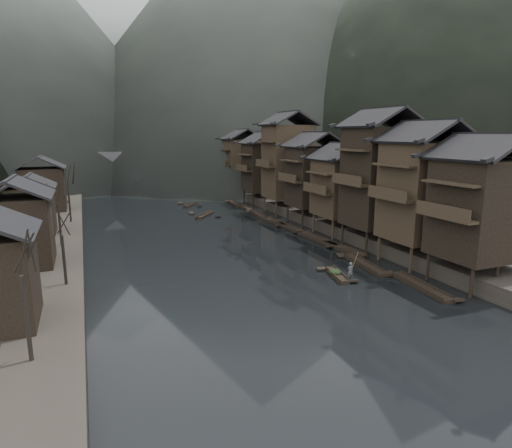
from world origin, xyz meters
TOP-DOWN VIEW (x-y plane):
  - water at (0.00, 0.00)m, footprint 300.00×300.00m
  - right_bank at (35.00, 40.00)m, footprint 40.00×200.00m
  - stilt_houses at (17.28, 19.27)m, footprint 9.00×67.60m
  - left_houses at (-20.50, 20.12)m, footprint 8.10×53.20m
  - bare_trees at (-17.00, 16.59)m, footprint 3.73×61.30m
  - moored_sampans at (11.98, 19.44)m, footprint 3.16×63.42m
  - midriver_boats at (3.59, 37.45)m, footprint 4.36×16.33m
  - stone_bridge at (-0.00, 72.00)m, footprint 40.00×6.00m
  - hills at (6.62, 163.66)m, footprint 320.00×380.00m
  - hero_sampan at (7.00, -1.74)m, footprint 1.93×4.83m
  - cargo_heap at (6.95, -1.52)m, footprint 1.05×1.37m
  - boatman at (7.37, -3.36)m, footprint 0.62×0.43m
  - bamboo_pole at (7.57, -3.36)m, footprint 0.82×2.62m

SIDE VIEW (x-z plane):
  - water at x=0.00m, z-range 0.00..0.00m
  - hero_sampan at x=7.00m, z-range -0.01..0.42m
  - midriver_boats at x=3.59m, z-range -0.02..0.43m
  - moored_sampans at x=11.98m, z-range -0.03..0.44m
  - cargo_heap at x=6.95m, z-range 0.43..1.06m
  - right_bank at x=35.00m, z-range 0.00..1.80m
  - boatman at x=7.37m, z-range 0.43..2.06m
  - bamboo_pole at x=7.57m, z-range 2.06..5.69m
  - stone_bridge at x=0.00m, z-range 0.61..9.61m
  - left_houses at x=-20.50m, z-range 1.30..10.02m
  - bare_trees at x=-17.00m, z-range 2.52..9.97m
  - stilt_houses at x=17.28m, z-range 0.59..17.48m
  - hills at x=6.62m, z-range -4.01..108.89m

